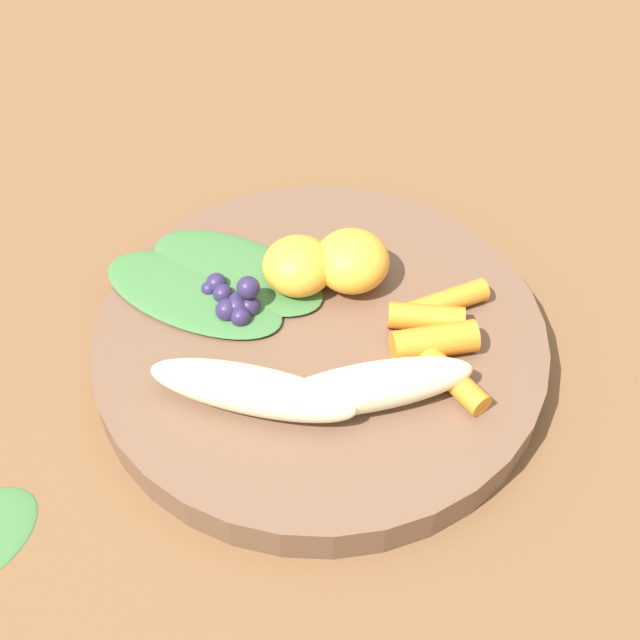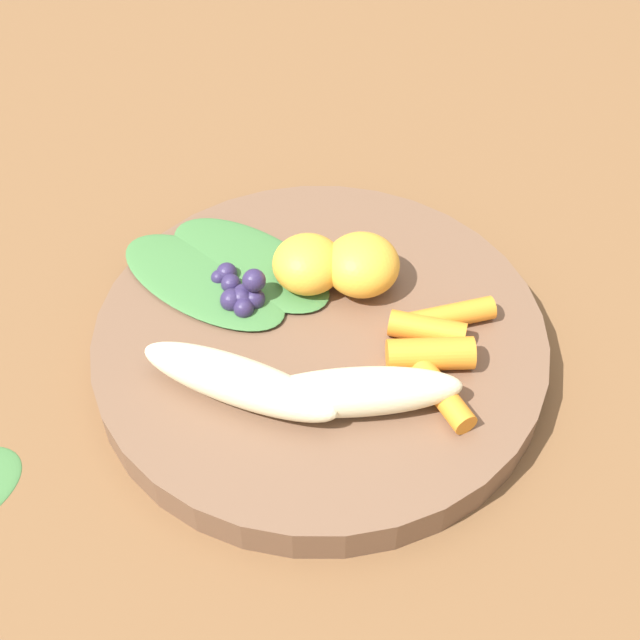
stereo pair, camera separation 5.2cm
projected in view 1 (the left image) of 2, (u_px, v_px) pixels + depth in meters
ground_plane at (320, 357)px, 0.55m from camera, size 2.40×2.40×0.00m
bowl at (320, 344)px, 0.54m from camera, size 0.27×0.27×0.02m
banana_peeled_left at (370, 387)px, 0.49m from camera, size 0.11×0.09×0.03m
banana_peeled_right at (252, 390)px, 0.48m from camera, size 0.08×0.12×0.03m
orange_segment_near at (298, 266)px, 0.55m from camera, size 0.04×0.04×0.03m
orange_segment_far at (352, 261)px, 0.55m from camera, size 0.05×0.05×0.04m
carrot_front at (445, 372)px, 0.50m from camera, size 0.03×0.06×0.01m
carrot_mid_left at (434, 341)px, 0.51m from camera, size 0.05×0.05×0.02m
carrot_mid_right at (426, 318)px, 0.53m from camera, size 0.04×0.05×0.02m
carrot_rear at (442, 303)px, 0.54m from camera, size 0.06×0.04×0.01m
blueberry_pile at (235, 302)px, 0.54m from camera, size 0.03×0.04×0.03m
kale_leaf_left at (239, 270)px, 0.56m from camera, size 0.08×0.13×0.00m
kale_leaf_right at (193, 293)px, 0.55m from camera, size 0.09×0.13×0.00m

